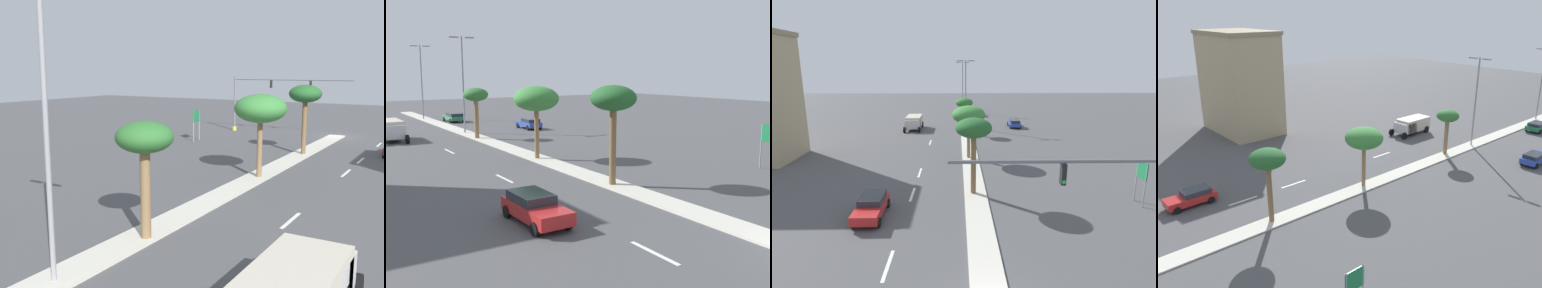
% 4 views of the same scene
% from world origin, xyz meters
% --- Properties ---
extents(ground_plane, '(160.00, 160.00, 0.00)m').
position_xyz_m(ground_plane, '(0.00, 29.02, 0.00)').
color(ground_plane, '#4C4C4F').
extents(median_curb, '(1.80, 74.62, 0.12)m').
position_xyz_m(median_curb, '(0.00, 37.31, 0.06)').
color(median_curb, beige).
rests_on(median_curb, ground).
extents(lane_stripe_center, '(0.20, 2.80, 0.01)m').
position_xyz_m(lane_stripe_center, '(-5.16, 4.00, 0.01)').
color(lane_stripe_center, silver).
rests_on(lane_stripe_center, ground).
extents(lane_stripe_leading, '(0.20, 2.80, 0.01)m').
position_xyz_m(lane_stripe_leading, '(-5.16, 13.57, 0.01)').
color(lane_stripe_leading, silver).
rests_on(lane_stripe_leading, ground).
extents(lane_stripe_rear, '(0.20, 2.80, 0.01)m').
position_xyz_m(lane_stripe_rear, '(-5.16, 19.04, 0.01)').
color(lane_stripe_rear, silver).
rests_on(lane_stripe_rear, ground).
extents(lane_stripe_far, '(0.20, 2.80, 0.01)m').
position_xyz_m(lane_stripe_far, '(-5.16, 31.57, 0.01)').
color(lane_stripe_far, silver).
rests_on(lane_stripe_far, ground).
extents(directional_road_sign, '(0.10, 1.34, 3.32)m').
position_xyz_m(directional_road_sign, '(12.33, 11.42, 2.35)').
color(directional_road_sign, gray).
rests_on(directional_road_sign, ground).
extents(palm_tree_near, '(2.88, 2.88, 6.21)m').
position_xyz_m(palm_tree_near, '(-0.17, 13.58, 5.35)').
color(palm_tree_near, brown).
rests_on(palm_tree_near, median_curb).
extents(palm_tree_mid, '(3.66, 3.66, 5.87)m').
position_xyz_m(palm_tree_mid, '(-0.20, 23.91, 4.92)').
color(palm_tree_mid, olive).
rests_on(palm_tree_mid, median_curb).
extents(palm_tree_front, '(2.60, 2.60, 5.33)m').
position_xyz_m(palm_tree_front, '(-0.40, 37.53, 4.51)').
color(palm_tree_front, olive).
rests_on(palm_tree_front, median_curb).
extents(street_lamp_left, '(2.90, 0.24, 10.97)m').
position_xyz_m(street_lamp_left, '(-0.04, 42.63, 6.47)').
color(street_lamp_left, gray).
rests_on(street_lamp_left, median_curb).
extents(street_lamp_leading, '(2.90, 0.24, 10.85)m').
position_xyz_m(street_lamp_leading, '(-0.25, 61.20, 6.41)').
color(street_lamp_leading, gray).
rests_on(street_lamp_leading, median_curb).
extents(sedan_red_outboard, '(1.94, 4.32, 1.40)m').
position_xyz_m(sedan_red_outboard, '(-7.49, 9.85, 0.75)').
color(sedan_red_outboard, red).
rests_on(sedan_red_outboard, ground).
extents(sedan_green_mid, '(2.09, 4.37, 1.28)m').
position_xyz_m(sedan_green_mid, '(2.62, 55.47, 0.71)').
color(sedan_green_mid, '#287047').
rests_on(sedan_green_mid, ground).
extents(sedan_blue_right, '(1.91, 4.26, 1.31)m').
position_xyz_m(sedan_blue_right, '(8.20, 42.49, 0.71)').
color(sedan_blue_right, '#2D47AD').
rests_on(sedan_blue_right, ground).
extents(box_truck, '(2.59, 5.95, 2.16)m').
position_xyz_m(box_truck, '(-8.55, 40.85, 1.23)').
color(box_truck, silver).
rests_on(box_truck, ground).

